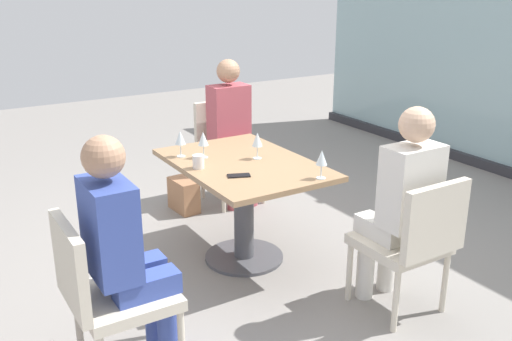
# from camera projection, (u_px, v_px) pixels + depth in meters

# --- Properties ---
(ground_plane) EXTENTS (12.00, 12.00, 0.00)m
(ground_plane) POSITION_uv_depth(u_px,v_px,m) (244.00, 258.00, 4.15)
(ground_plane) COLOR gray
(dining_table_main) EXTENTS (1.21, 0.83, 0.73)m
(dining_table_main) POSITION_uv_depth(u_px,v_px,m) (244.00, 189.00, 3.98)
(dining_table_main) COLOR #997551
(dining_table_main) RESTS_ON ground_plane
(chair_far_left) EXTENTS (0.50, 0.46, 0.87)m
(chair_far_left) POSITION_uv_depth(u_px,v_px,m) (227.00, 145.00, 5.12)
(chair_far_left) COLOR beige
(chair_far_left) RESTS_ON ground_plane
(chair_front_right) EXTENTS (0.46, 0.50, 0.87)m
(chair_front_right) POSITION_uv_depth(u_px,v_px,m) (105.00, 289.00, 2.79)
(chair_front_right) COLOR beige
(chair_front_right) RESTS_ON ground_plane
(chair_far_right) EXTENTS (0.50, 0.46, 0.87)m
(chair_far_right) POSITION_uv_depth(u_px,v_px,m) (413.00, 238.00, 3.32)
(chair_far_right) COLOR beige
(chair_far_right) RESTS_ON ground_plane
(person_far_left) EXTENTS (0.39, 0.34, 1.26)m
(person_far_left) POSITION_uv_depth(u_px,v_px,m) (232.00, 125.00, 4.97)
(person_far_left) COLOR #B24C56
(person_far_left) RESTS_ON ground_plane
(person_front_right) EXTENTS (0.34, 0.39, 1.26)m
(person_front_right) POSITION_uv_depth(u_px,v_px,m) (124.00, 246.00, 2.77)
(person_front_right) COLOR #384C9E
(person_front_right) RESTS_ON ground_plane
(person_far_right) EXTENTS (0.39, 0.34, 1.26)m
(person_far_right) POSITION_uv_depth(u_px,v_px,m) (402.00, 199.00, 3.35)
(person_far_right) COLOR silver
(person_far_right) RESTS_ON ground_plane
(wine_glass_0) EXTENTS (0.07, 0.07, 0.18)m
(wine_glass_0) POSITION_uv_depth(u_px,v_px,m) (257.00, 140.00, 3.94)
(wine_glass_0) COLOR silver
(wine_glass_0) RESTS_ON dining_table_main
(wine_glass_1) EXTENTS (0.07, 0.07, 0.18)m
(wine_glass_1) POSITION_uv_depth(u_px,v_px,m) (180.00, 138.00, 3.98)
(wine_glass_1) COLOR silver
(wine_glass_1) RESTS_ON dining_table_main
(wine_glass_2) EXTENTS (0.07, 0.07, 0.18)m
(wine_glass_2) POSITION_uv_depth(u_px,v_px,m) (203.00, 139.00, 3.96)
(wine_glass_2) COLOR silver
(wine_glass_2) RESTS_ON dining_table_main
(wine_glass_3) EXTENTS (0.07, 0.07, 0.18)m
(wine_glass_3) POSITION_uv_depth(u_px,v_px,m) (322.00, 158.00, 3.55)
(wine_glass_3) COLOR silver
(wine_glass_3) RESTS_ON dining_table_main
(coffee_cup) EXTENTS (0.08, 0.08, 0.09)m
(coffee_cup) POSITION_uv_depth(u_px,v_px,m) (198.00, 162.00, 3.77)
(coffee_cup) COLOR white
(coffee_cup) RESTS_ON dining_table_main
(cell_phone_on_table) EXTENTS (0.12, 0.16, 0.01)m
(cell_phone_on_table) POSITION_uv_depth(u_px,v_px,m) (239.00, 176.00, 3.63)
(cell_phone_on_table) COLOR black
(cell_phone_on_table) RESTS_ON dining_table_main
(handbag_0) EXTENTS (0.31, 0.18, 0.28)m
(handbag_0) POSITION_uv_depth(u_px,v_px,m) (184.00, 195.00, 4.94)
(handbag_0) COLOR #A3704C
(handbag_0) RESTS_ON ground_plane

